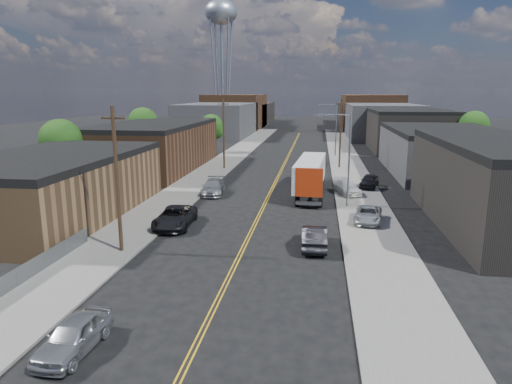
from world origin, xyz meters
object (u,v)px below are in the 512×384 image
(water_tower, at_px, (221,17))
(car_ahead_truck, at_px, (314,160))
(car_left_c, at_px, (175,217))
(car_right_oncoming, at_px, (314,237))
(car_left_b, at_px, (181,214))
(car_right_lot_c, at_px, (369,181))
(car_right_lot_b, at_px, (347,187))
(car_left_a, at_px, (74,335))
(car_left_d, at_px, (213,187))
(semi_truck, at_px, (310,172))
(car_right_lot_a, at_px, (368,214))

(water_tower, relative_size, car_ahead_truck, 7.14)
(car_left_c, distance_m, car_right_oncoming, 11.96)
(car_left_b, xyz_separation_m, car_right_lot_c, (17.33, 16.00, 0.24))
(car_right_lot_b, height_order, car_right_lot_c, car_right_lot_c)
(car_left_a, bearing_deg, car_right_oncoming, 58.87)
(car_left_d, height_order, car_ahead_truck, car_left_d)
(car_left_d, bearing_deg, car_right_oncoming, -60.64)
(water_tower, bearing_deg, car_ahead_truck, -65.76)
(semi_truck, xyz_separation_m, car_left_b, (-10.67, -13.21, -1.57))
(car_left_d, distance_m, car_ahead_truck, 24.70)
(car_left_d, bearing_deg, car_ahead_truck, 59.45)
(car_left_a, relative_size, car_left_b, 1.09)
(semi_truck, bearing_deg, car_right_lot_c, 26.39)
(car_left_a, xyz_separation_m, car_left_c, (-1.40, 18.41, 0.08))
(car_right_oncoming, distance_m, car_right_lot_a, 8.07)
(car_left_b, distance_m, car_left_c, 1.60)
(semi_truck, distance_m, car_right_lot_c, 7.35)
(car_ahead_truck, bearing_deg, car_left_d, -114.32)
(water_tower, distance_m, car_right_lot_a, 100.30)
(water_tower, xyz_separation_m, car_left_c, (15.60, -93.59, -29.83))
(car_left_a, bearing_deg, car_left_d, 94.94)
(car_left_a, xyz_separation_m, car_ahead_truck, (9.50, 53.16, -0.03))
(semi_truck, distance_m, car_right_lot_a, 12.81)
(car_left_a, height_order, car_right_lot_b, car_right_lot_b)
(semi_truck, height_order, car_right_lot_b, semi_truck)
(car_left_b, xyz_separation_m, car_ahead_truck, (10.83, 33.16, 0.06))
(car_left_d, height_order, car_right_oncoming, car_right_oncoming)
(car_left_c, height_order, car_right_lot_b, car_left_c)
(car_right_oncoming, xyz_separation_m, car_ahead_truck, (-0.50, 38.38, -0.09))
(car_right_lot_a, height_order, car_ahead_truck, same)
(car_left_c, distance_m, car_ahead_truck, 36.42)
(car_left_b, distance_m, car_right_lot_b, 19.18)
(semi_truck, xyz_separation_m, car_left_a, (-9.33, -33.21, -1.49))
(semi_truck, relative_size, car_left_b, 3.77)
(car_left_c, height_order, car_right_oncoming, car_left_c)
(car_ahead_truck, bearing_deg, water_tower, 115.26)
(car_right_lot_a, bearing_deg, car_right_lot_c, 92.65)
(car_right_lot_b, bearing_deg, car_right_lot_a, -100.63)
(car_right_lot_a, bearing_deg, car_left_c, -159.88)
(water_tower, xyz_separation_m, car_left_b, (15.67, -92.00, -29.99))
(water_tower, xyz_separation_m, car_ahead_truck, (26.50, -58.84, -29.93))
(car_left_a, bearing_deg, car_left_b, 96.76)
(car_left_d, distance_m, car_right_lot_c, 17.83)
(car_left_c, xyz_separation_m, car_ahead_truck, (10.90, 34.75, -0.10))
(car_right_lot_b, xyz_separation_m, car_right_lot_c, (2.71, 3.59, 0.06))
(car_left_a, bearing_deg, semi_truck, 77.26)
(car_left_c, distance_m, car_left_d, 12.43)
(car_left_c, bearing_deg, water_tower, 96.49)
(car_right_lot_b, bearing_deg, car_left_c, -152.88)
(car_left_a, xyz_separation_m, car_right_lot_c, (16.00, 36.00, 0.16))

